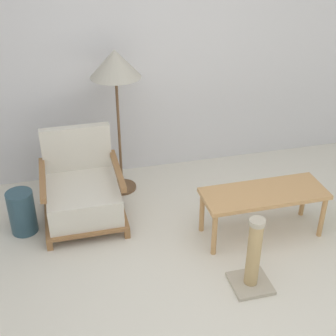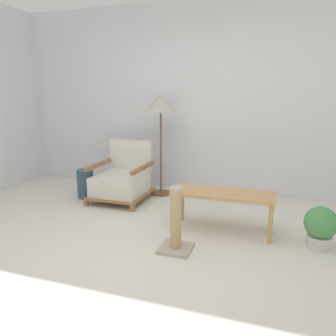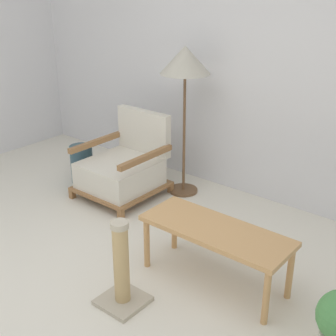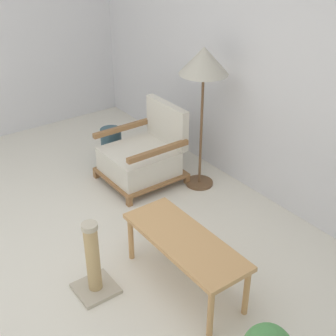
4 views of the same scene
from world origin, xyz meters
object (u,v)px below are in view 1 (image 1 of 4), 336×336
object	(u,v)px
floor_lamp	(115,70)
coffee_table	(264,197)
scratching_post	(253,261)
armchair	(82,192)
vase	(22,212)

from	to	relation	value
floor_lamp	coffee_table	distance (m)	1.72
floor_lamp	coffee_table	world-z (taller)	floor_lamp
floor_lamp	scratching_post	xyz separation A→B (m)	(0.73, -1.61, -1.02)
armchair	scratching_post	distance (m)	1.66
floor_lamp	vase	distance (m)	1.50
floor_lamp	scratching_post	size ratio (longest dim) A/B	2.33
armchair	vase	distance (m)	0.55
armchair	vase	world-z (taller)	armchair
armchair	floor_lamp	size ratio (longest dim) A/B	0.55
coffee_table	scratching_post	bearing A→B (deg)	-119.95
scratching_post	vase	bearing A→B (deg)	146.16
vase	scratching_post	size ratio (longest dim) A/B	0.65
floor_lamp	vase	world-z (taller)	floor_lamp
scratching_post	coffee_table	bearing A→B (deg)	60.05
coffee_table	vase	distance (m)	2.10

